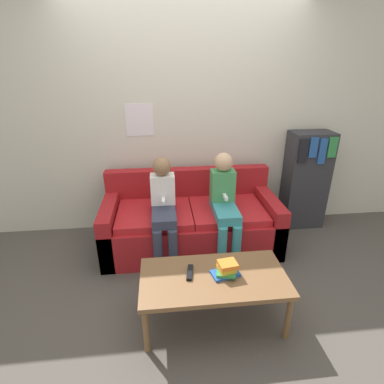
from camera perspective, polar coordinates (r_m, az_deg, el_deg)
name	(u,v)px	position (r m, az deg, el deg)	size (l,w,h in m)	color
ground_plane	(196,274)	(3.00, 0.86, -15.32)	(10.00, 10.00, 0.00)	#4C4742
wall_back	(186,119)	(3.43, -1.22, 13.76)	(8.00, 0.06, 2.60)	beige
couch	(191,222)	(3.29, -0.26, -5.78)	(1.84, 0.84, 0.78)	maroon
coffee_table	(214,281)	(2.35, 4.15, -16.48)	(1.10, 0.56, 0.42)	brown
person_left	(163,205)	(2.95, -5.45, -2.51)	(0.24, 0.57, 1.04)	#33384C
person_right	(225,201)	(3.01, 6.23, -1.68)	(0.24, 0.57, 1.06)	teal
tv_remote	(190,272)	(2.34, -0.41, -15.07)	(0.07, 0.17, 0.02)	black
book_stack	(226,269)	(2.31, 6.56, -14.46)	(0.23, 0.17, 0.11)	#23519E
bookshelf	(306,180)	(3.83, 20.82, 2.16)	(0.48, 0.32, 1.16)	#2D2D33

